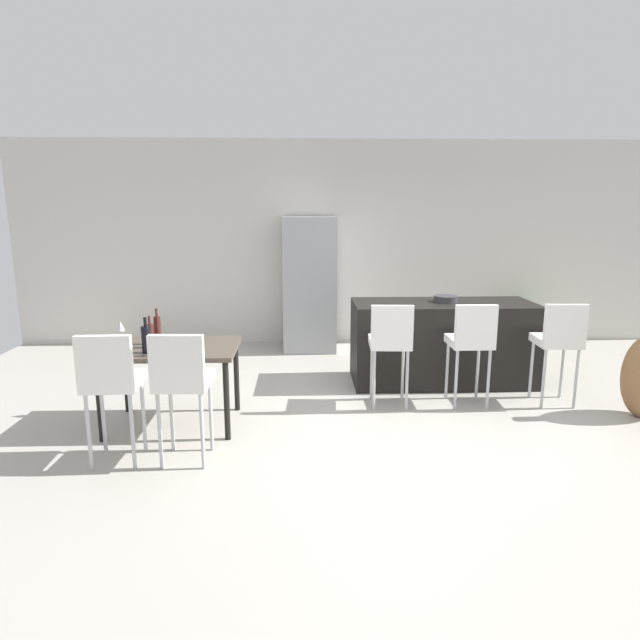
{
  "coord_description": "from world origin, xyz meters",
  "views": [
    {
      "loc": [
        -0.89,
        -4.94,
        1.94
      ],
      "look_at": [
        -0.72,
        0.29,
        0.85
      ],
      "focal_mm": 29.91,
      "sensor_mm": 36.0,
      "label": 1
    }
  ],
  "objects_px": {
    "wine_glass_middle": "(114,339)",
    "dining_chair_far": "(182,377)",
    "wine_glass_far": "(153,341)",
    "potted_plant": "(528,321)",
    "bar_chair_left": "(390,339)",
    "refrigerator": "(309,284)",
    "wine_bottle_inner": "(146,339)",
    "bar_chair_right": "(559,338)",
    "wine_bottle_near": "(150,335)",
    "kitchen_island": "(442,342)",
    "wine_glass_left": "(121,327)",
    "bar_chair_middle": "(471,338)",
    "fruit_bowl": "(446,299)",
    "dining_table": "(171,355)",
    "dining_chair_near": "(111,378)",
    "wine_bottle_right": "(158,330)"
  },
  "relations": [
    {
      "from": "wine_bottle_near",
      "to": "bar_chair_left",
      "type": "bearing_deg",
      "value": 10.74
    },
    {
      "from": "kitchen_island",
      "to": "dining_table",
      "type": "bearing_deg",
      "value": -157.19
    },
    {
      "from": "dining_chair_far",
      "to": "wine_bottle_inner",
      "type": "height_order",
      "value": "same"
    },
    {
      "from": "kitchen_island",
      "to": "dining_table",
      "type": "xyz_separation_m",
      "value": [
        -2.76,
        -1.16,
        0.2
      ]
    },
    {
      "from": "wine_glass_far",
      "to": "refrigerator",
      "type": "xyz_separation_m",
      "value": [
        1.34,
        3.0,
        0.06
      ]
    },
    {
      "from": "bar_chair_middle",
      "to": "wine_bottle_inner",
      "type": "xyz_separation_m",
      "value": [
        -2.98,
        -0.6,
        0.16
      ]
    },
    {
      "from": "bar_chair_middle",
      "to": "wine_glass_left",
      "type": "height_order",
      "value": "bar_chair_middle"
    },
    {
      "from": "kitchen_island",
      "to": "wine_glass_left",
      "type": "relative_size",
      "value": 11.56
    },
    {
      "from": "kitchen_island",
      "to": "potted_plant",
      "type": "bearing_deg",
      "value": 42.91
    },
    {
      "from": "bar_chair_left",
      "to": "potted_plant",
      "type": "distance_m",
      "value": 3.3
    },
    {
      "from": "wine_glass_far",
      "to": "wine_bottle_inner",
      "type": "bearing_deg",
      "value": 130.75
    },
    {
      "from": "potted_plant",
      "to": "bar_chair_middle",
      "type": "bearing_deg",
      "value": -124.06
    },
    {
      "from": "wine_glass_middle",
      "to": "refrigerator",
      "type": "relative_size",
      "value": 0.09
    },
    {
      "from": "dining_chair_near",
      "to": "wine_bottle_near",
      "type": "height_order",
      "value": "dining_chair_near"
    },
    {
      "from": "refrigerator",
      "to": "potted_plant",
      "type": "bearing_deg",
      "value": -0.18
    },
    {
      "from": "bar_chair_right",
      "to": "wine_bottle_near",
      "type": "bearing_deg",
      "value": -173.85
    },
    {
      "from": "bar_chair_left",
      "to": "dining_chair_far",
      "type": "xyz_separation_m",
      "value": [
        -1.77,
        -1.15,
        0.0
      ]
    },
    {
      "from": "bar_chair_left",
      "to": "dining_chair_near",
      "type": "bearing_deg",
      "value": -153.55
    },
    {
      "from": "bar_chair_right",
      "to": "wine_glass_middle",
      "type": "xyz_separation_m",
      "value": [
        -4.13,
        -0.58,
        0.17
      ]
    },
    {
      "from": "refrigerator",
      "to": "wine_glass_left",
      "type": "bearing_deg",
      "value": -126.73
    },
    {
      "from": "wine_bottle_near",
      "to": "refrigerator",
      "type": "bearing_deg",
      "value": 62.13
    },
    {
      "from": "bar_chair_middle",
      "to": "fruit_bowl",
      "type": "distance_m",
      "value": 0.86
    },
    {
      "from": "kitchen_island",
      "to": "wine_glass_left",
      "type": "distance_m",
      "value": 3.42
    },
    {
      "from": "kitchen_island",
      "to": "refrigerator",
      "type": "xyz_separation_m",
      "value": [
        -1.48,
        1.53,
        0.46
      ]
    },
    {
      "from": "bar_chair_right",
      "to": "wine_bottle_near",
      "type": "height_order",
      "value": "bar_chair_right"
    },
    {
      "from": "dining_table",
      "to": "wine_glass_left",
      "type": "relative_size",
      "value": 6.81
    },
    {
      "from": "bar_chair_left",
      "to": "wine_bottle_inner",
      "type": "height_order",
      "value": "same"
    },
    {
      "from": "dining_chair_far",
      "to": "wine_bottle_right",
      "type": "height_order",
      "value": "wine_bottle_right"
    },
    {
      "from": "potted_plant",
      "to": "wine_glass_left",
      "type": "bearing_deg",
      "value": -153.93
    },
    {
      "from": "dining_chair_far",
      "to": "wine_glass_left",
      "type": "bearing_deg",
      "value": 127.01
    },
    {
      "from": "dining_chair_far",
      "to": "dining_table",
      "type": "bearing_deg",
      "value": 109.02
    },
    {
      "from": "bar_chair_left",
      "to": "wine_glass_far",
      "type": "relative_size",
      "value": 6.03
    },
    {
      "from": "potted_plant",
      "to": "dining_chair_near",
      "type": "bearing_deg",
      "value": -143.51
    },
    {
      "from": "bar_chair_right",
      "to": "wine_glass_far",
      "type": "bearing_deg",
      "value": -169.61
    },
    {
      "from": "kitchen_island",
      "to": "dining_chair_far",
      "type": "distance_m",
      "value": 3.16
    },
    {
      "from": "kitchen_island",
      "to": "dining_chair_far",
      "type": "relative_size",
      "value": 1.92
    },
    {
      "from": "dining_chair_near",
      "to": "dining_chair_far",
      "type": "distance_m",
      "value": 0.53
    },
    {
      "from": "dining_chair_near",
      "to": "potted_plant",
      "type": "bearing_deg",
      "value": 36.49
    },
    {
      "from": "wine_glass_middle",
      "to": "fruit_bowl",
      "type": "xyz_separation_m",
      "value": [
        3.2,
        1.41,
        0.09
      ]
    },
    {
      "from": "wine_glass_far",
      "to": "fruit_bowl",
      "type": "bearing_deg",
      "value": 27.96
    },
    {
      "from": "wine_glass_middle",
      "to": "potted_plant",
      "type": "distance_m",
      "value": 5.62
    },
    {
      "from": "wine_glass_far",
      "to": "potted_plant",
      "type": "height_order",
      "value": "wine_glass_far"
    },
    {
      "from": "wine_glass_middle",
      "to": "wine_bottle_right",
      "type": "bearing_deg",
      "value": 46.06
    },
    {
      "from": "bar_chair_left",
      "to": "bar_chair_middle",
      "type": "bearing_deg",
      "value": -0.01
    },
    {
      "from": "wine_glass_left",
      "to": "potted_plant",
      "type": "distance_m",
      "value": 5.49
    },
    {
      "from": "wine_bottle_near",
      "to": "wine_glass_far",
      "type": "xyz_separation_m",
      "value": [
        0.1,
        -0.28,
        0.01
      ]
    },
    {
      "from": "wine_glass_middle",
      "to": "dining_chair_far",
      "type": "bearing_deg",
      "value": -39.51
    },
    {
      "from": "dining_chair_far",
      "to": "wine_bottle_inner",
      "type": "xyz_separation_m",
      "value": [
        -0.41,
        0.55,
        0.16
      ]
    },
    {
      "from": "dining_chair_far",
      "to": "wine_glass_left",
      "type": "distance_m",
      "value": 1.31
    },
    {
      "from": "wine_bottle_inner",
      "to": "wine_glass_middle",
      "type": "relative_size",
      "value": 1.78
    }
  ]
}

